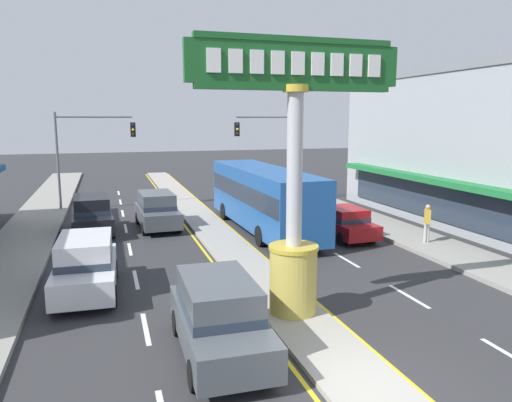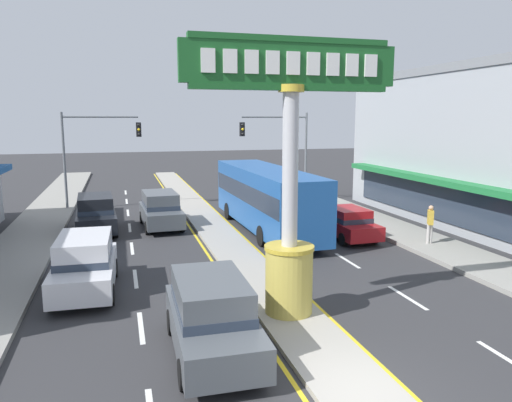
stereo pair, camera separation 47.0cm
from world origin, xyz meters
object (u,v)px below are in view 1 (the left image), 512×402
(traffic_light_right_side, at_px, (277,141))
(suv_far_right_lane, at_px, (86,265))
(suv_kerb_right, at_px, (92,214))
(suv_mid_left_lane, at_px, (157,210))
(pedestrian_near_kerb, at_px, (427,221))
(district_sign, at_px, (294,197))
(suv_near_left_lane, at_px, (219,316))
(traffic_light_left_side, at_px, (87,143))
(storefront_right, at_px, (494,147))
(sedan_far_left_oncoming, at_px, (344,222))
(bus_near_right_lane, at_px, (263,195))

(traffic_light_right_side, bearing_deg, suv_far_right_lane, -128.67)
(traffic_light_right_side, distance_m, suv_kerb_right, 13.90)
(suv_far_right_lane, height_order, suv_mid_left_lane, same)
(suv_far_right_lane, relative_size, pedestrian_near_kerb, 2.65)
(district_sign, bearing_deg, suv_near_left_lane, -147.77)
(traffic_light_left_side, bearing_deg, storefront_right, -26.92)
(storefront_right, bearing_deg, suv_near_left_lane, -149.34)
(suv_far_right_lane, bearing_deg, district_sign, -33.14)
(traffic_light_right_side, height_order, suv_kerb_right, traffic_light_right_side)
(suv_kerb_right, bearing_deg, suv_near_left_lane, -77.23)
(suv_near_left_lane, distance_m, suv_mid_left_lane, 14.87)
(storefront_right, distance_m, sedan_far_left_oncoming, 9.94)
(suv_near_left_lane, relative_size, sedan_far_left_oncoming, 1.07)
(traffic_light_right_side, relative_size, suv_near_left_lane, 1.34)
(traffic_light_left_side, distance_m, traffic_light_right_side, 12.40)
(traffic_light_right_side, xyz_separation_m, bus_near_right_lane, (-3.59, -8.04, -2.38))
(district_sign, bearing_deg, bus_near_right_lane, 76.59)
(bus_near_right_lane, bearing_deg, storefront_right, -9.07)
(storefront_right, bearing_deg, pedestrian_near_kerb, -153.50)
(traffic_light_right_side, bearing_deg, suv_near_left_lane, -113.11)
(bus_near_right_lane, xyz_separation_m, suv_near_left_lane, (-5.20, -12.56, -0.88))
(suv_kerb_right, bearing_deg, suv_far_right_lane, -89.96)
(district_sign, xyz_separation_m, traffic_light_right_side, (6.19, 18.96, 0.67))
(traffic_light_left_side, height_order, suv_kerb_right, traffic_light_left_side)
(district_sign, relative_size, storefront_right, 0.39)
(bus_near_right_lane, distance_m, sedan_far_left_oncoming, 4.37)
(traffic_light_right_side, bearing_deg, storefront_right, -48.13)
(suv_kerb_right, xyz_separation_m, pedestrian_near_kerb, (14.70, -7.22, 0.19))
(suv_mid_left_lane, bearing_deg, storefront_right, -13.62)
(traffic_light_right_side, xyz_separation_m, suv_kerb_right, (-12.10, -6.02, -3.26))
(suv_near_left_lane, height_order, suv_kerb_right, same)
(bus_near_right_lane, distance_m, suv_kerb_right, 8.79)
(storefront_right, bearing_deg, traffic_light_right_side, 131.87)
(pedestrian_near_kerb, bearing_deg, suv_kerb_right, 153.83)
(storefront_right, relative_size, suv_near_left_lane, 4.32)
(traffic_light_right_side, bearing_deg, district_sign, -108.08)
(bus_near_right_lane, height_order, suv_far_right_lane, bus_near_right_lane)
(storefront_right, bearing_deg, suv_mid_left_lane, 166.38)
(traffic_light_left_side, xyz_separation_m, sedan_far_left_oncoming, (12.09, -11.50, -3.46))
(storefront_right, height_order, suv_near_left_lane, storefront_right)
(sedan_far_left_oncoming, xyz_separation_m, pedestrian_near_kerb, (2.89, -2.55, 0.39))
(suv_mid_left_lane, distance_m, pedestrian_near_kerb, 13.65)
(traffic_light_right_side, relative_size, sedan_far_left_oncoming, 1.43)
(storefront_right, relative_size, bus_near_right_lane, 1.78)
(suv_far_right_lane, height_order, suv_kerb_right, same)
(traffic_light_right_side, height_order, bus_near_right_lane, traffic_light_right_side)
(bus_near_right_lane, relative_size, sedan_far_left_oncoming, 2.59)
(suv_near_left_lane, distance_m, pedestrian_near_kerb, 13.57)
(suv_mid_left_lane, height_order, sedan_far_left_oncoming, suv_mid_left_lane)
(district_sign, distance_m, bus_near_right_lane, 11.36)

